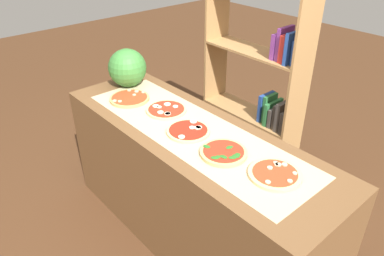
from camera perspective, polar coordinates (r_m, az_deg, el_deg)
The scene contains 10 objects.
ground_plane at distance 2.90m, azimuth 0.00°, elevation -15.80°, with size 12.00×12.00×0.00m, color #4C2D19.
counter at distance 2.60m, azimuth 0.00°, elevation -8.95°, with size 2.07×0.67×0.90m, color brown.
parchment_paper at distance 2.33m, azimuth 0.00°, elevation -0.40°, with size 1.70×0.50×0.00m, color tan.
pizza_mushroom_0 at distance 2.75m, azimuth -9.55°, elevation 4.50°, with size 0.29×0.29×0.03m.
pizza_mozzarella_1 at distance 2.56m, azimuth -3.96°, elevation 2.81°, with size 0.28×0.28×0.02m.
pizza_mozzarella_2 at distance 2.31m, azimuth -0.56°, elevation -0.43°, with size 0.27×0.27×0.02m.
pizza_spinach_3 at distance 2.11m, azimuth 4.85°, elevation -3.76°, with size 0.27×0.27×0.03m.
pizza_mushroom_4 at distance 2.00m, azimuth 12.59°, elevation -6.87°, with size 0.28×0.28×0.03m.
watermelon at distance 2.94m, azimuth -9.87°, elevation 9.07°, with size 0.29×0.29×0.29m, color #387A33.
bookshelf at distance 3.11m, azimuth 10.76°, elevation 5.42°, with size 0.91×0.27×1.69m.
Camera 1 is at (1.50, -1.32, 2.10)m, focal length 34.84 mm.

